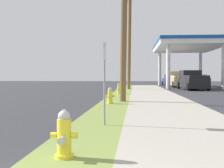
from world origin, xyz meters
The scene contains 9 objects.
fire_hydrant_nearest centered at (0.62, 2.40, 0.45)m, with size 0.42×0.38×0.74m.
fire_hydrant_second centered at (0.57, 11.61, 0.45)m, with size 0.42×0.38×0.74m.
fire_hydrant_third centered at (0.56, 19.22, 0.45)m, with size 0.42×0.37×0.74m.
utility_pole_background centered at (1.14, 27.02, 4.75)m, with size 1.03×1.12×9.10m.
street_sign_post centered at (0.92, 5.58, 1.63)m, with size 0.05×0.36×2.12m.
car_white_by_near_pump centered at (8.61, 32.72, 0.72)m, with size 2.23×4.62×1.57m.
car_navy_by_far_pump centered at (6.92, 43.22, 0.72)m, with size 2.20×4.61×1.57m.
truck_black_at_forecourt centered at (7.45, 28.95, 0.91)m, with size 2.44×5.52×1.97m.
truck_tan_on_apron centered at (7.06, 36.80, 0.91)m, with size 2.46×5.52×1.97m.
Camera 1 is at (1.71, -2.17, 1.38)m, focal length 48.79 mm.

